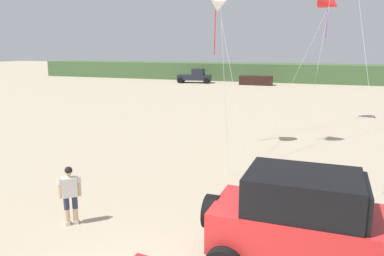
{
  "coord_description": "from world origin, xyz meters",
  "views": [
    {
      "loc": [
        2.93,
        -5.71,
        4.78
      ],
      "look_at": [
        -0.36,
        3.17,
        2.78
      ],
      "focal_mm": 35.55,
      "sensor_mm": 36.0,
      "label": 1
    }
  ],
  "objects_px": {
    "jeep": "(315,223)",
    "kite_orange_streamer": "(331,3)",
    "kite_blue_swept": "(218,3)",
    "distant_sedan": "(256,80)",
    "person_watching": "(70,192)",
    "distant_pickup": "(195,76)"
  },
  "relations": [
    {
      "from": "kite_blue_swept",
      "to": "kite_orange_streamer",
      "type": "relative_size",
      "value": 0.9
    },
    {
      "from": "distant_pickup",
      "to": "kite_orange_streamer",
      "type": "height_order",
      "value": "kite_orange_streamer"
    },
    {
      "from": "jeep",
      "to": "kite_orange_streamer",
      "type": "relative_size",
      "value": 0.58
    },
    {
      "from": "kite_blue_swept",
      "to": "kite_orange_streamer",
      "type": "distance_m",
      "value": 9.64
    },
    {
      "from": "distant_pickup",
      "to": "kite_orange_streamer",
      "type": "xyz_separation_m",
      "value": [
        17.68,
        -24.46,
        6.57
      ]
    },
    {
      "from": "kite_orange_streamer",
      "to": "kite_blue_swept",
      "type": "bearing_deg",
      "value": -119.48
    },
    {
      "from": "person_watching",
      "to": "distant_pickup",
      "type": "distance_m",
      "value": 43.98
    },
    {
      "from": "kite_blue_swept",
      "to": "kite_orange_streamer",
      "type": "bearing_deg",
      "value": 60.52
    },
    {
      "from": "distant_pickup",
      "to": "person_watching",
      "type": "bearing_deg",
      "value": -74.63
    },
    {
      "from": "jeep",
      "to": "kite_orange_streamer",
      "type": "bearing_deg",
      "value": 91.08
    },
    {
      "from": "distant_sedan",
      "to": "kite_orange_streamer",
      "type": "relative_size",
      "value": 0.5
    },
    {
      "from": "jeep",
      "to": "kite_blue_swept",
      "type": "relative_size",
      "value": 0.64
    },
    {
      "from": "person_watching",
      "to": "kite_orange_streamer",
      "type": "relative_size",
      "value": 0.2
    },
    {
      "from": "kite_blue_swept",
      "to": "kite_orange_streamer",
      "type": "height_order",
      "value": "kite_orange_streamer"
    },
    {
      "from": "person_watching",
      "to": "distant_pickup",
      "type": "bearing_deg",
      "value": 105.37
    },
    {
      "from": "person_watching",
      "to": "kite_orange_streamer",
      "type": "bearing_deg",
      "value": 71.44
    },
    {
      "from": "distant_sedan",
      "to": "person_watching",
      "type": "bearing_deg",
      "value": -85.79
    },
    {
      "from": "jeep",
      "to": "person_watching",
      "type": "distance_m",
      "value": 6.38
    },
    {
      "from": "distant_pickup",
      "to": "kite_orange_streamer",
      "type": "bearing_deg",
      "value": -54.14
    },
    {
      "from": "kite_blue_swept",
      "to": "distant_sedan",
      "type": "bearing_deg",
      "value": 97.6
    },
    {
      "from": "distant_sedan",
      "to": "kite_orange_streamer",
      "type": "height_order",
      "value": "kite_orange_streamer"
    },
    {
      "from": "jeep",
      "to": "person_watching",
      "type": "height_order",
      "value": "jeep"
    }
  ]
}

